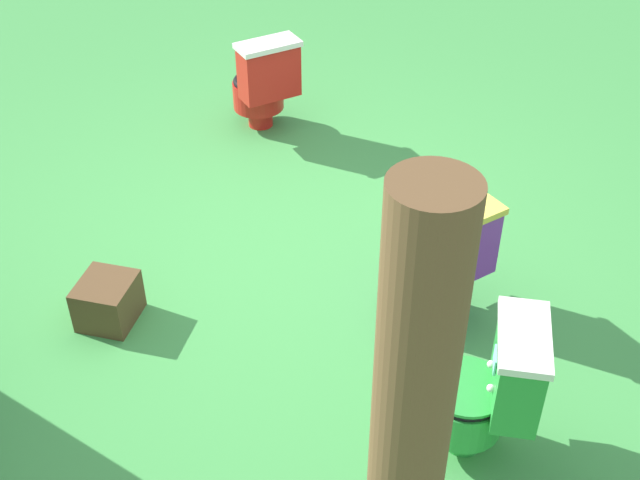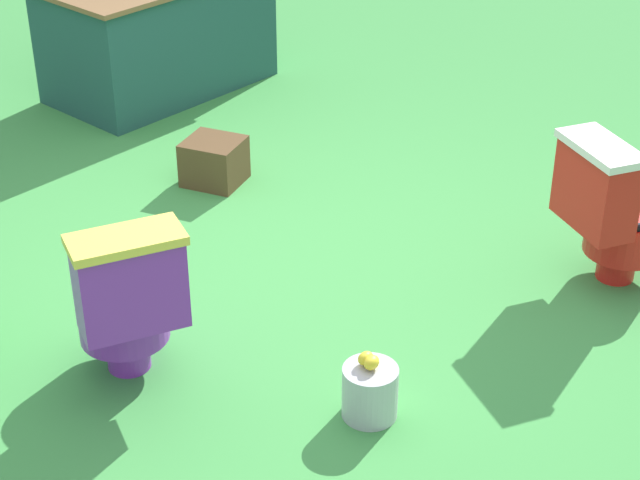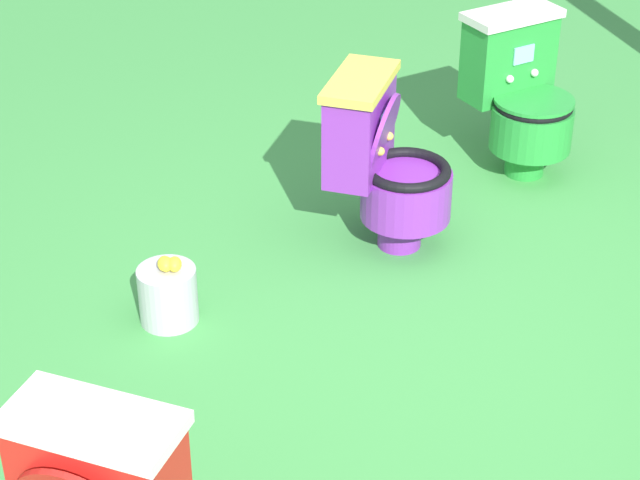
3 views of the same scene
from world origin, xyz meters
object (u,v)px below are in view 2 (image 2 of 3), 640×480
vendor_table (158,32)px  small_crate (214,161)px  toilet_purple (126,300)px  toilet_red (612,211)px  lemon_bucket (370,390)px

vendor_table → small_crate: bearing=-118.0°
toilet_purple → vendor_table: 3.16m
vendor_table → small_crate: 1.49m
toilet_purple → small_crate: bearing=60.0°
toilet_purple → vendor_table: vendor_table is taller
toilet_red → toilet_purple: same height
toilet_red → vendor_table: (0.13, 3.40, 0.02)m
toilet_red → vendor_table: bearing=-155.9°
small_crate → lemon_bucket: (-0.94, -1.94, -0.01)m
lemon_bucket → small_crate: bearing=64.2°
vendor_table → toilet_purple: bearing=-131.7°
vendor_table → toilet_red: bearing=-92.1°
toilet_red → lemon_bucket: (-1.50, 0.16, -0.26)m
lemon_bucket → vendor_table: bearing=63.3°
toilet_purple → vendor_table: bearing=71.2°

